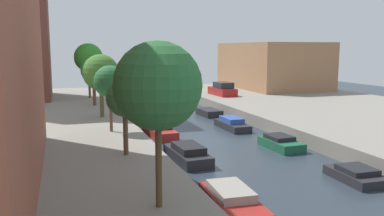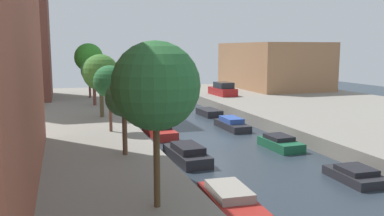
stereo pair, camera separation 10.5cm
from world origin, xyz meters
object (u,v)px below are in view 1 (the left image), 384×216
Objects in this scene: street_tree_2 at (110,82)px; moored_boat_right_3 at (232,124)px; low_block_right at (272,65)px; moored_boat_right_4 at (209,112)px; moored_boat_left_5 at (122,106)px; street_tree_0 at (158,86)px; moored_boat_left_4 at (134,114)px; street_tree_4 at (94,71)px; moored_boat_left_1 at (232,200)px; street_tree_1 at (125,99)px; moored_boat_right_1 at (356,175)px; street_tree_3 at (101,73)px; moored_boat_left_3 at (159,131)px; street_tree_5 at (88,58)px; moored_boat_right_2 at (281,143)px; moored_boat_left_2 at (188,154)px; parked_car at (223,90)px.

moored_boat_right_3 is at bearing 15.92° from street_tree_2.
street_tree_2 is at bearing -136.79° from low_block_right.
moored_boat_left_5 is at bearing 136.23° from moored_boat_right_4.
moored_boat_right_4 is (7.33, -7.02, -0.02)m from moored_boat_left_5.
street_tree_0 reaches higher than street_tree_2.
street_tree_4 is at bearing 135.97° from moored_boat_left_4.
moored_boat_left_1 is at bearing -74.54° from street_tree_2.
street_tree_1 is at bearing -101.26° from moored_boat_left_4.
low_block_right is at bearing 67.12° from moored_boat_right_1.
moored_boat_left_3 is (3.76, -3.81, -4.14)m from street_tree_3.
street_tree_5 is at bearing 90.00° from street_tree_2.
moored_boat_right_2 reaches higher than moored_boat_right_1.
street_tree_5 is 15.28m from moored_boat_right_4.
moored_boat_right_1 is (6.80, -5.86, -0.13)m from moored_boat_left_2.
parked_car is (14.91, 16.95, -2.62)m from street_tree_2.
moored_boat_right_2 is (6.57, -6.20, -0.02)m from moored_boat_left_3.
moored_boat_left_3 reaches higher than moored_boat_right_4.
street_tree_2 is 1.00× the size of moored_boat_left_1.
moored_boat_left_1 is at bearing -82.43° from street_tree_4.
moored_boat_left_3 is 14.29m from moored_boat_left_5.
street_tree_5 reaches higher than moored_boat_left_3.
moored_boat_right_4 is at bearing 71.79° from moored_boat_left_1.
street_tree_0 is 1.57× the size of moored_boat_left_5.
moored_boat_left_3 is at bearing -132.57° from moored_boat_right_4.
street_tree_4 is 1.45× the size of moored_boat_right_4.
street_tree_1 is 27.59m from parked_car.
moored_boat_right_2 is at bearing 49.14° from moored_boat_left_1.
street_tree_3 reaches higher than parked_car.
moored_boat_right_1 is at bearing -66.33° from street_tree_4.
street_tree_5 reaches higher than moored_boat_left_2.
moored_boat_left_4 is (3.21, -3.11, -3.90)m from street_tree_4.
street_tree_2 is 11.75m from moored_boat_right_2.
moored_boat_left_2 is 6.71m from moored_boat_right_2.
street_tree_1 is (-24.98, -29.62, -0.18)m from low_block_right.
moored_boat_left_1 is at bearing -108.21° from moored_boat_right_4.
moored_boat_left_4 is at bearing 78.74° from street_tree_1.
street_tree_1 is at bearing -130.14° from low_block_right.
moored_boat_left_1 is 1.03× the size of moored_boat_right_3.
moored_boat_right_2 reaches higher than moored_boat_right_4.
moored_boat_left_3 is (3.76, -10.91, -3.92)m from street_tree_4.
street_tree_3 is at bearing 121.92° from moored_boat_right_1.
street_tree_1 is 0.90× the size of moored_boat_left_1.
moored_boat_right_4 is (0.10, 13.46, -0.04)m from moored_boat_right_2.
moored_boat_right_3 is at bearing -109.49° from parked_car.
street_tree_5 is 1.49× the size of moored_boat_left_4.
street_tree_4 reaches higher than moored_boat_left_2.
moored_boat_left_2 is at bearing -171.59° from moored_boat_right_2.
street_tree_1 is at bearing -168.34° from moored_boat_right_2.
low_block_right is at bearing 32.91° from parked_car.
moored_boat_right_3 is (9.91, -3.15, -4.14)m from street_tree_3.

